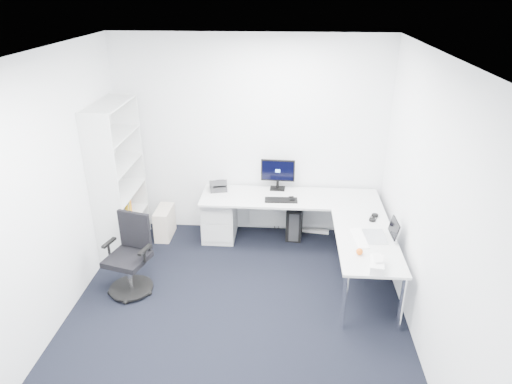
# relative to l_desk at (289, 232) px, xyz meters

# --- Properties ---
(ground) EXTENTS (4.20, 4.20, 0.00)m
(ground) POSITION_rel_l_desk_xyz_m (-0.55, -1.40, -0.34)
(ground) COLOR black
(ceiling) EXTENTS (4.20, 4.20, 0.00)m
(ceiling) POSITION_rel_l_desk_xyz_m (-0.55, -1.40, 2.36)
(ceiling) COLOR white
(wall_back) EXTENTS (3.60, 0.02, 2.70)m
(wall_back) POSITION_rel_l_desk_xyz_m (-0.55, 0.70, 1.01)
(wall_back) COLOR white
(wall_back) RESTS_ON ground
(wall_left) EXTENTS (0.02, 4.20, 2.70)m
(wall_left) POSITION_rel_l_desk_xyz_m (-2.35, -1.40, 1.01)
(wall_left) COLOR white
(wall_left) RESTS_ON ground
(wall_right) EXTENTS (0.02, 4.20, 2.70)m
(wall_right) POSITION_rel_l_desk_xyz_m (1.25, -1.40, 1.01)
(wall_right) COLOR white
(wall_right) RESTS_ON ground
(l_desk) EXTENTS (2.34, 1.31, 0.68)m
(l_desk) POSITION_rel_l_desk_xyz_m (0.00, 0.00, 0.00)
(l_desk) COLOR silver
(l_desk) RESTS_ON ground
(drawer_pedestal) EXTENTS (0.43, 0.54, 0.66)m
(drawer_pedestal) POSITION_rel_l_desk_xyz_m (-0.96, 0.41, -0.01)
(drawer_pedestal) COLOR silver
(drawer_pedestal) RESTS_ON ground
(bookshelf) EXTENTS (0.38, 0.98, 1.96)m
(bookshelf) POSITION_rel_l_desk_xyz_m (-2.17, 0.05, 0.64)
(bookshelf) COLOR silver
(bookshelf) RESTS_ON ground
(task_chair) EXTENTS (0.63, 0.63, 0.92)m
(task_chair) POSITION_rel_l_desk_xyz_m (-1.80, -0.90, 0.12)
(task_chair) COLOR black
(task_chair) RESTS_ON ground
(black_pc_tower) EXTENTS (0.25, 0.49, 0.46)m
(black_pc_tower) POSITION_rel_l_desk_xyz_m (0.08, 0.54, -0.11)
(black_pc_tower) COLOR black
(black_pc_tower) RESTS_ON ground
(beige_pc_tower) EXTENTS (0.20, 0.44, 0.42)m
(beige_pc_tower) POSITION_rel_l_desk_xyz_m (-1.72, 0.37, -0.13)
(beige_pc_tower) COLOR beige
(beige_pc_tower) RESTS_ON ground
(power_strip) EXTENTS (0.39, 0.11, 0.04)m
(power_strip) POSITION_rel_l_desk_xyz_m (0.38, 0.61, -0.32)
(power_strip) COLOR white
(power_strip) RESTS_ON ground
(monitor) EXTENTS (0.46, 0.16, 0.43)m
(monitor) POSITION_rel_l_desk_xyz_m (-0.17, 0.56, 0.56)
(monitor) COLOR black
(monitor) RESTS_ON l_desk
(black_keyboard) EXTENTS (0.42, 0.16, 0.02)m
(black_keyboard) POSITION_rel_l_desk_xyz_m (-0.11, 0.20, 0.35)
(black_keyboard) COLOR black
(black_keyboard) RESTS_ON l_desk
(mouse) EXTENTS (0.08, 0.12, 0.03)m
(mouse) POSITION_rel_l_desk_xyz_m (0.02, 0.22, 0.36)
(mouse) COLOR black
(mouse) RESTS_ON l_desk
(desk_phone) EXTENTS (0.27, 0.27, 0.16)m
(desk_phone) POSITION_rel_l_desk_xyz_m (-0.97, 0.49, 0.42)
(desk_phone) COLOR #2C2C2E
(desk_phone) RESTS_ON l_desk
(laptop) EXTENTS (0.35, 0.34, 0.24)m
(laptop) POSITION_rel_l_desk_xyz_m (0.94, -0.65, 0.46)
(laptop) COLOR silver
(laptop) RESTS_ON l_desk
(white_keyboard) EXTENTS (0.16, 0.45, 0.01)m
(white_keyboard) POSITION_rel_l_desk_xyz_m (0.76, -0.70, 0.35)
(white_keyboard) COLOR white
(white_keyboard) RESTS_ON l_desk
(headphones) EXTENTS (0.18, 0.22, 0.05)m
(headphones) POSITION_rel_l_desk_xyz_m (0.99, -0.21, 0.37)
(headphones) COLOR black
(headphones) RESTS_ON l_desk
(orange_fruit) EXTENTS (0.07, 0.07, 0.07)m
(orange_fruit) POSITION_rel_l_desk_xyz_m (0.72, -1.02, 0.38)
(orange_fruit) COLOR orange
(orange_fruit) RESTS_ON l_desk
(tissue_box) EXTENTS (0.17, 0.27, 0.09)m
(tissue_box) POSITION_rel_l_desk_xyz_m (0.85, -1.27, 0.39)
(tissue_box) COLOR white
(tissue_box) RESTS_ON l_desk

